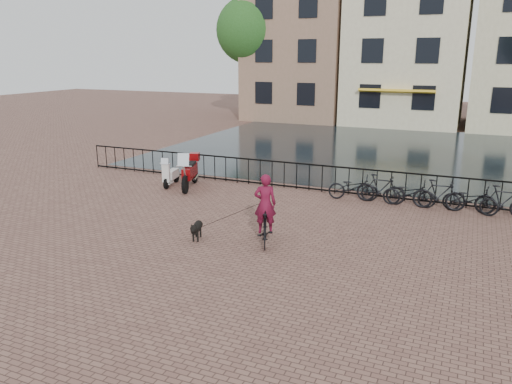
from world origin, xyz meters
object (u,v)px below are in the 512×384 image
at_px(dog, 197,230).
at_px(motorcycle, 190,168).
at_px(scooter, 171,170).
at_px(cyclist, 265,213).

bearing_deg(dog, motorcycle, 104.84).
bearing_deg(motorcycle, scooter, 161.47).
height_order(cyclist, dog, cyclist).
relative_size(cyclist, motorcycle, 1.01).
height_order(cyclist, scooter, cyclist).
xyz_separation_m(cyclist, scooter, (-5.74, 4.30, -0.24)).
height_order(dog, scooter, scooter).
relative_size(cyclist, dog, 2.61).
bearing_deg(scooter, motorcycle, -11.80).
xyz_separation_m(cyclist, dog, (-1.85, -0.46, -0.58)).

